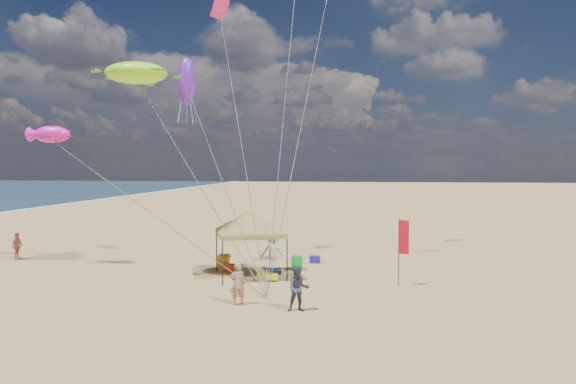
% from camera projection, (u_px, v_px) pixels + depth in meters
% --- Properties ---
extents(ground, '(280.00, 280.00, 0.00)m').
position_uv_depth(ground, '(277.00, 303.00, 18.92)').
color(ground, tan).
rests_on(ground, ground).
extents(canopy_tent, '(5.38, 5.38, 3.55)m').
position_uv_depth(canopy_tent, '(250.00, 213.00, 23.31)').
color(canopy_tent, black).
rests_on(canopy_tent, ground).
extents(feather_flag, '(0.44, 0.10, 2.87)m').
position_uv_depth(feather_flag, '(403.00, 241.00, 21.48)').
color(feather_flag, black).
rests_on(feather_flag, ground).
extents(cooler_red, '(0.54, 0.38, 0.38)m').
position_uv_depth(cooler_red, '(229.00, 268.00, 24.39)').
color(cooler_red, red).
rests_on(cooler_red, ground).
extents(cooler_blue, '(0.54, 0.38, 0.38)m').
position_uv_depth(cooler_blue, '(315.00, 259.00, 26.66)').
color(cooler_blue, '#2514A3').
rests_on(cooler_blue, ground).
extents(bag_navy, '(0.69, 0.54, 0.36)m').
position_uv_depth(bag_navy, '(274.00, 271.00, 23.69)').
color(bag_navy, black).
rests_on(bag_navy, ground).
extents(bag_orange, '(0.54, 0.69, 0.36)m').
position_uv_depth(bag_orange, '(225.00, 257.00, 27.43)').
color(bag_orange, red).
rests_on(bag_orange, ground).
extents(chair_green, '(0.50, 0.50, 0.70)m').
position_uv_depth(chair_green, '(297.00, 263.00, 24.91)').
color(chair_green, green).
rests_on(chair_green, ground).
extents(chair_yellow, '(0.50, 0.50, 0.70)m').
position_uv_depth(chair_yellow, '(224.00, 261.00, 25.23)').
color(chair_yellow, gold).
rests_on(chair_yellow, ground).
extents(crate_grey, '(0.34, 0.30, 0.28)m').
position_uv_depth(crate_grey, '(263.00, 278.00, 22.40)').
color(crate_grey, slate).
rests_on(crate_grey, ground).
extents(beach_cart, '(0.90, 0.50, 0.24)m').
position_uv_depth(beach_cart, '(268.00, 276.00, 22.50)').
color(beach_cart, yellow).
rests_on(beach_cart, ground).
extents(person_near_a, '(0.67, 0.56, 1.56)m').
position_uv_depth(person_near_a, '(238.00, 284.00, 18.65)').
color(person_near_a, '#9F745B').
rests_on(person_near_a, ground).
extents(person_near_b, '(0.89, 0.76, 1.60)m').
position_uv_depth(person_near_b, '(298.00, 289.00, 17.77)').
color(person_near_b, '#353948').
rests_on(person_near_b, ground).
extents(person_near_c, '(1.32, 1.01, 1.81)m').
position_uv_depth(person_near_c, '(272.00, 252.00, 24.85)').
color(person_near_c, white).
rests_on(person_near_c, ground).
extents(person_far_a, '(0.44, 0.91, 1.50)m').
position_uv_depth(person_far_a, '(17.00, 246.00, 27.61)').
color(person_far_a, '#B65746').
rests_on(person_far_a, ground).
extents(turtle_kite, '(3.48, 3.19, 0.94)m').
position_uv_depth(turtle_kite, '(136.00, 73.00, 22.51)').
color(turtle_kite, '#A3FF1C').
rests_on(turtle_kite, ground).
extents(fish_kite, '(2.10, 1.42, 0.85)m').
position_uv_depth(fish_kite, '(52.00, 134.00, 25.31)').
color(fish_kite, '#EE17BF').
rests_on(fish_kite, ground).
extents(squid_kite, '(1.14, 1.14, 2.45)m').
position_uv_depth(squid_kite, '(187.00, 82.00, 25.79)').
color(squid_kite, '#6623B9').
rests_on(squid_kite, ground).
extents(stunt_kite_pink, '(0.99, 1.27, 1.06)m').
position_uv_depth(stunt_kite_pink, '(220.00, 8.00, 28.57)').
color(stunt_kite_pink, '#FF2576').
rests_on(stunt_kite_pink, ground).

